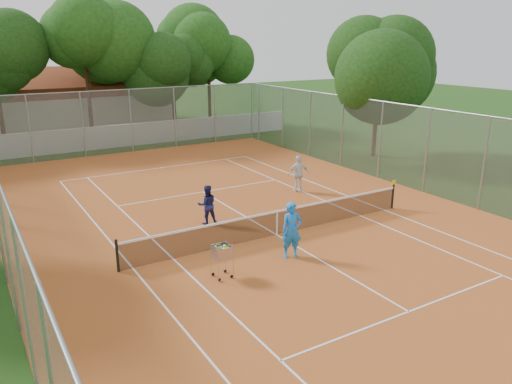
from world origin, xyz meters
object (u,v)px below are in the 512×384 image
player_near (292,230)px  player_far_right (299,174)px  tennis_net (277,223)px  player_far_left (207,205)px  ball_hopper (222,260)px  clubhouse (61,101)px

player_near → player_far_right: size_ratio=1.08×
tennis_net → player_far_right: 5.74m
tennis_net → player_far_right: bearing=46.3°
tennis_net → player_far_left: 2.96m
tennis_net → player_near: size_ratio=6.26×
player_far_right → ball_hopper: 9.54m
tennis_net → clubhouse: 29.12m
clubhouse → player_far_right: 25.59m
tennis_net → player_far_right: (3.96, 4.14, 0.38)m
tennis_net → player_far_left: player_far_left is taller
player_near → player_far_left: bearing=119.2°
clubhouse → player_far_left: (0.33, -26.57, -1.39)m
clubhouse → player_far_right: bearing=-76.5°
player_near → player_far_right: bearing=68.3°
player_near → clubhouse: bearing=108.3°
clubhouse → player_near: clubhouse is taller
tennis_net → player_near: (-0.66, -1.87, 0.46)m
tennis_net → player_far_right: size_ratio=6.79×
tennis_net → ball_hopper: 3.89m
player_far_left → ball_hopper: player_far_left is taller
clubhouse → ball_hopper: clubhouse is taller
clubhouse → ball_hopper: bearing=-92.4°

